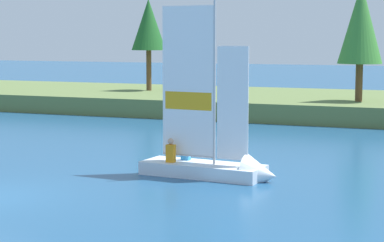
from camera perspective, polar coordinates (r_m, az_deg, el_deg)
shore_bank at (r=44.22m, az=4.81°, el=1.48°), size 80.00×12.25×1.05m
shoreline_tree_left at (r=46.93m, az=-3.48°, el=7.61°), size 2.23×2.23×5.94m
shoreline_tree_midleft at (r=39.81m, az=13.26°, el=7.54°), size 2.40×2.40×6.40m
sailboat at (r=23.15m, az=2.41°, el=-3.35°), size 4.68×1.76×6.69m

